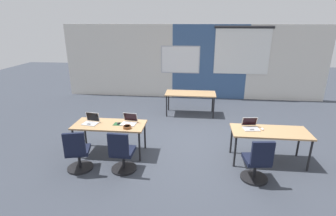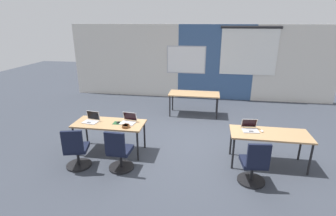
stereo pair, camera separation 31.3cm
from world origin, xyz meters
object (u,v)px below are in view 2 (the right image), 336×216
(mouse_near_left_inner, at_px, (118,122))
(chair_near_left_inner, at_px, (119,154))
(desk_near_right, at_px, (270,136))
(laptop_near_left_end, at_px, (91,120))
(chair_near_right_inner, at_px, (254,166))
(snack_bowl, at_px, (126,126))
(desk_far_center, at_px, (194,95))
(chair_near_left_end, at_px, (76,152))
(mouse_near_right_inner, at_px, (262,131))
(laptop_near_left_inner, at_px, (128,121))
(laptop_near_right_inner, at_px, (250,128))
(desk_near_left, at_px, (109,125))

(mouse_near_left_inner, height_order, chair_near_left_inner, chair_near_left_inner)
(desk_near_right, xyz_separation_m, laptop_near_left_end, (-3.93, 0.00, 0.11))
(chair_near_right_inner, relative_size, snack_bowl, 5.18)
(desk_far_center, xyz_separation_m, chair_near_left_inner, (-1.27, -3.53, -0.28))
(desk_near_right, relative_size, chair_near_left_end, 1.74)
(mouse_near_right_inner, distance_m, snack_bowl, 2.90)
(laptop_near_left_inner, bearing_deg, chair_near_left_inner, -79.78)
(mouse_near_left_inner, relative_size, chair_near_left_inner, 0.12)
(desk_near_right, xyz_separation_m, mouse_near_left_inner, (-3.29, 0.02, 0.08))
(laptop_near_left_end, bearing_deg, desk_near_right, 8.89)
(laptop_near_left_end, bearing_deg, laptop_near_left_inner, 14.03)
(desk_far_center, relative_size, laptop_near_right_inner, 4.41)
(chair_near_right_inner, height_order, chair_near_left_inner, same)
(chair_near_left_end, relative_size, mouse_near_left_inner, 8.07)
(chair_near_right_inner, distance_m, laptop_near_left_inner, 2.83)
(desk_near_left, distance_m, chair_near_right_inner, 3.21)
(chair_near_right_inner, bearing_deg, chair_near_left_inner, -7.89)
(desk_near_left, bearing_deg, laptop_near_left_end, 179.98)
(mouse_near_right_inner, relative_size, snack_bowl, 0.57)
(laptop_near_left_end, xyz_separation_m, chair_near_left_end, (0.01, -0.80, -0.39))
(chair_near_left_end, bearing_deg, chair_near_left_inner, 169.70)
(laptop_near_left_end, bearing_deg, mouse_near_left_inner, 10.53)
(chair_near_right_inner, bearing_deg, chair_near_left_end, -6.56)
(mouse_near_left_inner, bearing_deg, desk_near_right, -0.32)
(desk_far_center, bearing_deg, mouse_near_right_inner, -59.82)
(laptop_near_left_inner, relative_size, chair_near_left_inner, 0.40)
(mouse_near_right_inner, relative_size, mouse_near_left_inner, 0.89)
(chair_near_left_inner, bearing_deg, snack_bowl, -86.14)
(desk_far_center, height_order, laptop_near_right_inner, laptop_near_right_inner)
(desk_near_left, xyz_separation_m, laptop_near_left_inner, (0.43, 0.08, 0.11))
(chair_near_left_end, relative_size, snack_bowl, 5.18)
(desk_near_right, bearing_deg, chair_near_left_inner, -166.36)
(desk_near_left, height_order, chair_near_right_inner, chair_near_right_inner)
(chair_near_left_inner, bearing_deg, desk_near_right, -164.48)
(laptop_near_right_inner, height_order, snack_bowl, laptop_near_right_inner)
(desk_near_left, height_order, laptop_near_left_inner, laptop_near_left_inner)
(mouse_near_right_inner, distance_m, chair_near_right_inner, 0.94)
(mouse_near_right_inner, relative_size, laptop_near_left_inner, 0.28)
(desk_far_center, bearing_deg, laptop_near_left_end, -127.85)
(desk_far_center, height_order, laptop_near_left_inner, laptop_near_left_inner)
(desk_near_left, height_order, laptop_near_left_end, laptop_near_left_end)
(laptop_near_left_inner, relative_size, snack_bowl, 2.05)
(laptop_near_left_end, relative_size, chair_near_left_inner, 0.40)
(laptop_near_right_inner, bearing_deg, chair_near_right_inner, -97.13)
(chair_near_left_end, relative_size, chair_near_left_inner, 1.00)
(laptop_near_right_inner, relative_size, chair_near_left_inner, 0.39)
(mouse_near_left_inner, bearing_deg, laptop_near_right_inner, 1.51)
(laptop_near_left_end, relative_size, mouse_near_left_inner, 3.22)
(laptop_near_left_end, height_order, mouse_near_left_inner, laptop_near_left_end)
(mouse_near_right_inner, xyz_separation_m, snack_bowl, (-2.89, -0.25, 0.02))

